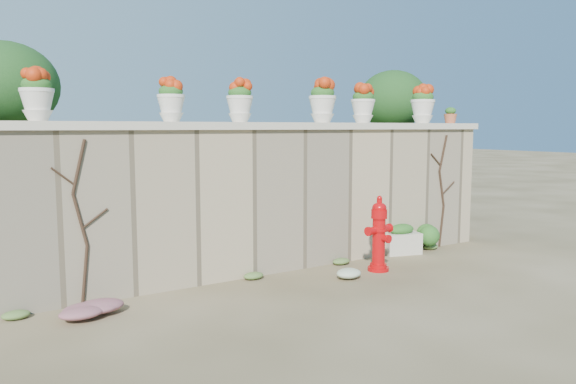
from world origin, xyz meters
TOP-DOWN VIEW (x-y plane):
  - ground at (0.00, 0.00)m, footprint 80.00×80.00m
  - stone_wall at (0.00, 1.80)m, footprint 8.00×0.40m
  - wall_cap at (0.00, 1.80)m, footprint 8.10×0.52m
  - raised_fill at (0.00, 5.00)m, footprint 9.00×6.00m
  - back_shrub_left at (-3.20, 3.00)m, footprint 1.30×1.30m
  - back_shrub_right at (3.40, 3.00)m, footprint 1.30×1.30m
  - vine_left at (-2.67, 1.58)m, footprint 0.60×0.04m
  - vine_right at (3.23, 1.58)m, footprint 0.60×0.04m
  - fire_hydrant at (1.22, 0.94)m, footprint 0.46×0.33m
  - planter_box at (2.27, 1.55)m, footprint 0.66×0.49m
  - green_shrub at (2.87, 1.49)m, footprint 0.62×0.56m
  - magenta_clump at (-2.71, 1.11)m, footprint 0.81×0.54m
  - white_flowers at (0.62, 0.83)m, footprint 0.49×0.39m
  - urn_pot_0 at (-3.03, 1.80)m, footprint 0.37×0.37m
  - urn_pot_1 at (-1.49, 1.80)m, footprint 0.35×0.35m
  - urn_pot_2 at (-0.52, 1.80)m, footprint 0.36×0.36m
  - urn_pot_3 at (0.85, 1.80)m, footprint 0.40×0.40m
  - urn_pot_4 at (1.63, 1.80)m, footprint 0.37×0.37m
  - urn_pot_5 at (2.94, 1.80)m, footprint 0.40×0.40m
  - terracotta_pot at (3.63, 1.80)m, footprint 0.23×0.23m

SIDE VIEW (x-z plane):
  - ground at x=0.00m, z-range 0.00..0.00m
  - white_flowers at x=0.62m, z-range 0.00..0.18m
  - magenta_clump at x=-2.71m, z-range 0.00..0.21m
  - planter_box at x=2.27m, z-range -0.02..0.47m
  - green_shrub at x=2.87m, z-range 0.00..0.59m
  - fire_hydrant at x=1.22m, z-range 0.00..1.07m
  - vine_left at x=-2.67m, z-range 0.04..1.94m
  - vine_right at x=3.23m, z-range 0.04..1.94m
  - stone_wall at x=0.00m, z-range 0.00..2.00m
  - raised_fill at x=0.00m, z-range 0.00..2.00m
  - wall_cap at x=0.00m, z-range 2.00..2.10m
  - terracotta_pot at x=3.63m, z-range 2.09..2.36m
  - urn_pot_1 at x=-1.49m, z-range 2.10..2.64m
  - urn_pot_2 at x=-0.52m, z-range 2.10..2.66m
  - urn_pot_0 at x=-3.03m, z-range 2.10..2.67m
  - urn_pot_4 at x=1.63m, z-range 2.10..2.68m
  - urn_pot_5 at x=2.94m, z-range 2.10..2.73m
  - urn_pot_3 at x=0.85m, z-range 2.10..2.73m
  - back_shrub_left at x=-3.20m, z-range 2.00..3.10m
  - back_shrub_right at x=3.40m, z-range 2.00..3.10m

